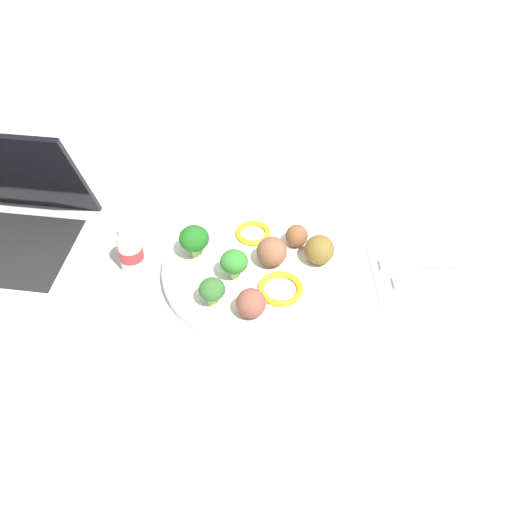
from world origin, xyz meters
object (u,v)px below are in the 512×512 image
Objects in this scene: broccoli_floret_front_left at (212,290)px; yogurt_bottle at (130,252)px; meatball_mid_left at (255,303)px; meatball_near_rim at (319,250)px; pepper_ring_front_left at (281,288)px; napkin at (430,275)px; broccoli_floret_back_right at (234,262)px; broccoli_floret_back_left at (194,239)px; plate at (256,269)px; pepper_ring_back_left at (253,233)px; knife at (423,264)px; meatball_far_rim at (272,252)px; meatball_front_left at (297,236)px; fork at (429,282)px.

broccoli_floret_front_left is 0.54× the size of yogurt_bottle.
meatball_mid_left is 0.93× the size of meatball_near_rim.
napkin is at bearing -165.01° from pepper_ring_front_left.
broccoli_floret_back_right reaches higher than pepper_ring_front_left.
broccoli_floret_back_left is at bearing -0.53° from napkin.
plate is 5.08× the size of pepper_ring_back_left.
meatball_near_rim is 0.11m from pepper_ring_back_left.
napkin is at bearing 179.47° from broccoli_floret_back_left.
knife is (-0.25, -0.12, -0.03)m from meatball_mid_left.
broccoli_floret_back_left reaches higher than plate.
meatball_far_rim reaches higher than napkin.
meatball_far_rim is (-0.12, 0.01, -0.01)m from broccoli_floret_back_left.
meatball_far_rim is 0.06m from meatball_front_left.
pepper_ring_back_left is 0.71× the size of yogurt_bottle.
broccoli_floret_back_right reaches higher than broccoli_floret_front_left.
meatball_near_rim is 0.69× the size of pepper_ring_front_left.
broccoli_floret_back_right is at bearing 11.03° from knife.
meatball_mid_left is at bearing 26.26° from knife.
pepper_ring_back_left is at bearing -26.01° from meatball_near_rim.
napkin is (-0.35, 0.00, -0.05)m from broccoli_floret_back_left.
meatball_front_left is (-0.06, -0.05, 0.03)m from plate.
broccoli_floret_back_left is 0.31× the size of napkin.
meatball_mid_left is 0.21m from yogurt_bottle.
plate is at bearing 170.60° from broccoli_floret_back_left.
broccoli_floret_back_right is 0.06m from meatball_far_rim.
broccoli_floret_back_right is at bearing 77.69° from pepper_ring_back_left.
pepper_ring_front_left is 0.22m from fork.
napkin is at bearing 168.42° from pepper_ring_back_left.
pepper_ring_back_left is at bearing -82.20° from plate.
meatball_front_left is 0.10m from pepper_ring_front_left.
pepper_ring_front_left is at bearing 10.68° from fork.
fork is (-0.22, -0.04, -0.01)m from pepper_ring_front_left.
napkin is 1.17× the size of knife.
broccoli_floret_front_left is 0.10m from broccoli_floret_back_left.
fork is (-0.26, 0.07, -0.01)m from pepper_ring_back_left.
pepper_ring_front_left reaches higher than napkin.
pepper_ring_front_left reaches higher than plate.
broccoli_floret_front_left is at bearing 54.51° from plate.
broccoli_floret_back_right is 0.28× the size of napkin.
napkin is at bearing 169.03° from meatball_front_left.
napkin is at bearing -177.95° from yogurt_bottle.
meatball_mid_left reaches higher than fork.
yogurt_bottle reaches higher than pepper_ring_back_left.
meatball_far_rim is at bearing 5.29° from knife.
meatball_near_rim is at bearing -172.24° from meatball_far_rim.
broccoli_floret_front_left is 0.65× the size of pepper_ring_front_left.
broccoli_floret_back_left is at bearing -32.75° from broccoli_floret_back_right.
meatball_near_rim is 0.17m from fork.
fork is at bearing 95.79° from knife.
meatball_near_rim is 0.81× the size of pepper_ring_back_left.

